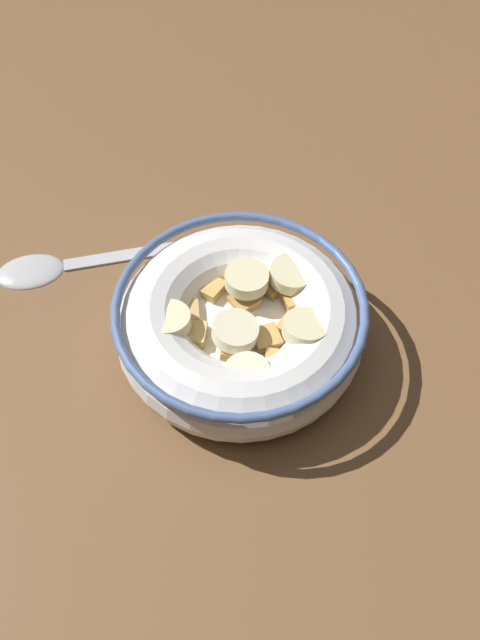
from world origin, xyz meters
TOP-DOWN VIEW (x-y plane):
  - ground_plane at (0.00, 0.00)cm, footprint 98.17×98.17cm
  - cereal_bowl at (0.00, -0.04)cm, footprint 15.76×15.76cm
  - spoon at (4.10, 14.39)cm, footprint 7.37×13.73cm

SIDE VIEW (x-z plane):
  - ground_plane at x=0.00cm, z-range -2.00..0.00cm
  - spoon at x=4.10cm, z-range -0.05..0.75cm
  - cereal_bowl at x=0.00cm, z-range 0.08..5.03cm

